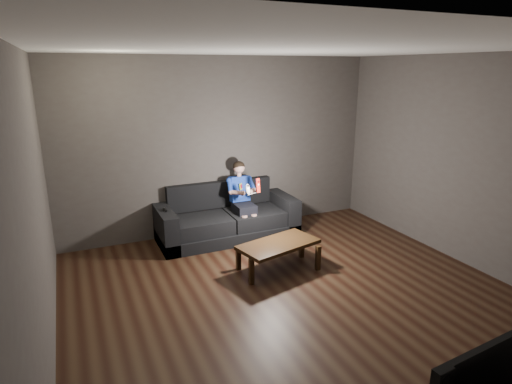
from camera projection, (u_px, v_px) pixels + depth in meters
name	position (u px, v px, depth m)	size (l,w,h in m)	color
floor	(300.00, 302.00, 4.78)	(5.00, 5.00, 0.00)	black
back_wall	(222.00, 146.00, 6.60)	(5.00, 0.04, 2.70)	#403A37
left_wall	(34.00, 219.00, 3.43)	(0.04, 5.00, 2.70)	#403A37
right_wall	(476.00, 164.00, 5.39)	(0.04, 5.00, 2.70)	#403A37
ceiling	(309.00, 48.00, 4.03)	(5.00, 5.00, 0.02)	white
sofa	(226.00, 220.00, 6.57)	(2.10, 0.91, 0.81)	black
child	(242.00, 193.00, 6.49)	(0.43, 0.53, 1.07)	black
wii_remote_red	(258.00, 185.00, 6.11)	(0.06, 0.08, 0.21)	red
nunchuk_white	(248.00, 189.00, 6.06)	(0.08, 0.11, 0.17)	white
wii_remote_black	(165.00, 210.00, 6.04)	(0.03, 0.14, 0.03)	black
coffee_table	(278.00, 246.00, 5.46)	(1.12, 0.74, 0.37)	black
tv	(474.00, 375.00, 2.52)	(1.04, 0.14, 0.60)	black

